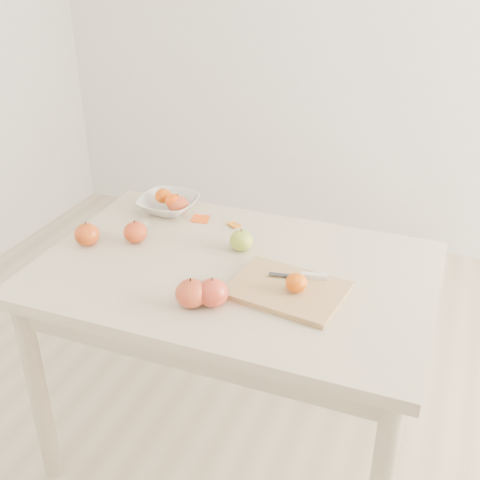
% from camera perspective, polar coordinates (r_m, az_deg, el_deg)
% --- Properties ---
extents(ground, '(3.50, 3.50, 0.00)m').
position_cam_1_polar(ground, '(2.32, -0.47, -18.75)').
color(ground, '#C6B293').
rests_on(ground, ground).
extents(table, '(1.20, 0.80, 0.75)m').
position_cam_1_polar(table, '(1.89, -0.55, -5.18)').
color(table, beige).
rests_on(table, ground).
extents(cutting_board, '(0.35, 0.28, 0.02)m').
position_cam_1_polar(cutting_board, '(1.72, 4.44, -4.72)').
color(cutting_board, tan).
rests_on(cutting_board, table).
extents(board_tangerine, '(0.06, 0.06, 0.05)m').
position_cam_1_polar(board_tangerine, '(1.69, 5.36, -4.05)').
color(board_tangerine, '#D05407').
rests_on(board_tangerine, cutting_board).
extents(fruit_bowl, '(0.21, 0.21, 0.05)m').
position_cam_1_polar(fruit_bowl, '(2.20, -6.80, 3.38)').
color(fruit_bowl, silver).
rests_on(fruit_bowl, table).
extents(bowl_tangerine_near, '(0.06, 0.06, 0.05)m').
position_cam_1_polar(bowl_tangerine_near, '(2.21, -7.29, 4.17)').
color(bowl_tangerine_near, '#E44308').
rests_on(bowl_tangerine_near, fruit_bowl).
extents(bowl_tangerine_far, '(0.06, 0.06, 0.05)m').
position_cam_1_polar(bowl_tangerine_far, '(2.16, -6.31, 3.69)').
color(bowl_tangerine_far, '#CE4007').
rests_on(bowl_tangerine_far, fruit_bowl).
extents(orange_peel_a, '(0.07, 0.05, 0.01)m').
position_cam_1_polar(orange_peel_a, '(2.13, -3.77, 1.91)').
color(orange_peel_a, '#DE4A0F').
rests_on(orange_peel_a, table).
extents(orange_peel_b, '(0.06, 0.05, 0.01)m').
position_cam_1_polar(orange_peel_b, '(2.08, -0.56, 1.41)').
color(orange_peel_b, '#CD690E').
rests_on(orange_peel_b, table).
extents(paring_knife, '(0.17, 0.06, 0.01)m').
position_cam_1_polar(paring_knife, '(1.76, 6.59, -3.40)').
color(paring_knife, silver).
rests_on(paring_knife, cutting_board).
extents(apple_green, '(0.08, 0.08, 0.07)m').
position_cam_1_polar(apple_green, '(1.92, 0.12, -0.05)').
color(apple_green, olive).
rests_on(apple_green, table).
extents(apple_red_a, '(0.08, 0.08, 0.07)m').
position_cam_1_polar(apple_red_a, '(2.17, -5.87, 3.30)').
color(apple_red_a, maroon).
rests_on(apple_red_a, table).
extents(apple_red_b, '(0.08, 0.08, 0.07)m').
position_cam_1_polar(apple_red_b, '(2.00, -9.90, 0.74)').
color(apple_red_b, '#A30C07').
rests_on(apple_red_b, table).
extents(apple_red_c, '(0.09, 0.09, 0.08)m').
position_cam_1_polar(apple_red_c, '(1.65, -2.60, -5.00)').
color(apple_red_c, maroon).
rests_on(apple_red_c, table).
extents(apple_red_e, '(0.09, 0.09, 0.08)m').
position_cam_1_polar(apple_red_e, '(1.65, -4.65, -5.06)').
color(apple_red_e, maroon).
rests_on(apple_red_e, table).
extents(apple_red_d, '(0.08, 0.08, 0.07)m').
position_cam_1_polar(apple_red_d, '(2.01, -14.31, 0.53)').
color(apple_red_d, '#9A1A07').
rests_on(apple_red_d, table).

